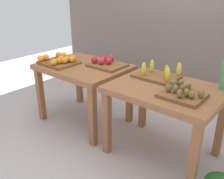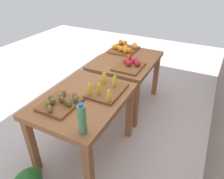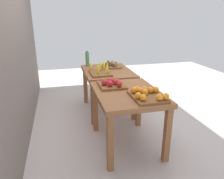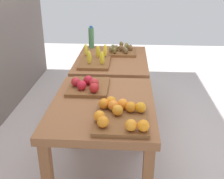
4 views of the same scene
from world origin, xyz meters
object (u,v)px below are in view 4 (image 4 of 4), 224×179
at_px(display_table_right, 112,67).
at_px(apple_bin, 88,86).
at_px(banana_crate, 95,60).
at_px(water_bottle, 91,38).
at_px(orange_bin, 120,115).
at_px(display_table_left, 103,115).
at_px(watermelon_pile, 132,82).
at_px(kiwi_bin, 122,50).

height_order(display_table_right, apple_bin, apple_bin).
bearing_deg(banana_crate, display_table_right, -40.50).
bearing_deg(water_bottle, orange_bin, -166.45).
relative_size(display_table_left, display_table_right, 1.00).
xyz_separation_m(display_table_right, watermelon_pile, (0.84, -0.26, -0.53)).
height_order(orange_bin, watermelon_pile, orange_bin).
relative_size(display_table_right, banana_crate, 2.36).
height_order(orange_bin, banana_crate, banana_crate).
relative_size(orange_bin, banana_crate, 1.00).
bearing_deg(kiwi_bin, display_table_left, 175.35).
xyz_separation_m(water_bottle, watermelon_pile, (0.43, -0.55, -0.77)).
distance_m(orange_bin, apple_bin, 0.58).
bearing_deg(apple_bin, kiwi_bin, -13.20).
distance_m(kiwi_bin, water_bottle, 0.46).
xyz_separation_m(display_table_left, water_bottle, (1.54, 0.29, 0.24)).
xyz_separation_m(apple_bin, watermelon_pile, (1.73, -0.41, -0.67)).
xyz_separation_m(orange_bin, apple_bin, (0.50, 0.29, -0.01)).
bearing_deg(banana_crate, orange_bin, -165.23).
height_order(banana_crate, kiwi_bin, banana_crate).
xyz_separation_m(display_table_right, orange_bin, (-1.38, -0.15, 0.15)).
bearing_deg(water_bottle, banana_crate, -168.86).
height_order(display_table_right, banana_crate, banana_crate).
bearing_deg(display_table_right, water_bottle, 34.67).
relative_size(water_bottle, watermelon_pile, 0.42).
distance_m(display_table_left, apple_bin, 0.32).
xyz_separation_m(display_table_left, watermelon_pile, (1.96, -0.26, -0.53)).
bearing_deg(display_table_left, watermelon_pile, -7.47).
relative_size(orange_bin, water_bottle, 1.57).
relative_size(kiwi_bin, watermelon_pile, 0.55).
relative_size(kiwi_bin, water_bottle, 1.31).
bearing_deg(watermelon_pile, water_bottle, 128.03).
height_order(orange_bin, water_bottle, water_bottle).
bearing_deg(apple_bin, watermelon_pile, -13.21).
height_order(kiwi_bin, water_bottle, water_bottle).
xyz_separation_m(banana_crate, watermelon_pile, (1.04, -0.42, -0.68)).
distance_m(display_table_left, banana_crate, 0.95).
relative_size(display_table_left, banana_crate, 2.36).
height_order(water_bottle, watermelon_pile, water_bottle).
xyz_separation_m(display_table_left, orange_bin, (-0.26, -0.15, 0.15)).
height_order(display_table_left, apple_bin, apple_bin).
bearing_deg(display_table_right, apple_bin, 170.51).
distance_m(orange_bin, water_bottle, 1.85).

